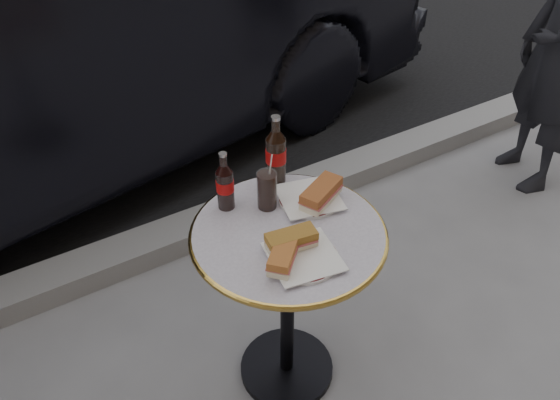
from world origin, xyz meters
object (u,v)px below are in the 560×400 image
plate_left (304,258)px  plate_right (309,199)px  cola_bottle_right (276,150)px  cola_bottle_left (225,181)px  cola_glass (267,190)px  bistro_table (287,308)px  parked_car (26,34)px

plate_left → plate_right: size_ratio=1.01×
cola_bottle_right → plate_right: bearing=-76.7°
cola_bottle_left → cola_glass: bearing=-31.0°
bistro_table → parked_car: (-0.38, 1.95, 0.42)m
bistro_table → parked_car: bearing=100.9°
parked_car → cola_glass: bearing=-179.3°
plate_right → parked_car: size_ratio=0.04×
plate_left → cola_bottle_left: size_ratio=0.99×
plate_right → bistro_table: bearing=-146.3°
cola_bottle_left → cola_glass: size_ratio=1.56×
bistro_table → cola_glass: (0.00, 0.14, 0.43)m
cola_glass → cola_bottle_right: bearing=47.5°
plate_left → cola_glass: bearing=82.5°
cola_bottle_left → parked_car: parked_car is taller
bistro_table → plate_right: size_ratio=3.56×
cola_bottle_left → plate_left: bearing=-76.9°
plate_left → cola_glass: size_ratio=1.55×
cola_bottle_right → parked_car: size_ratio=0.05×
plate_right → plate_left: bearing=-127.1°
bistro_table → cola_bottle_right: size_ratio=2.87×
cola_glass → parked_car: 1.85m
plate_right → parked_car: 1.93m
plate_left → plate_right: (0.17, 0.23, -0.00)m
cola_bottle_left → cola_bottle_right: size_ratio=0.82×
plate_left → cola_bottle_left: (-0.08, 0.34, 0.10)m
plate_left → cola_bottle_right: size_ratio=0.81×
bistro_table → plate_right: (0.14, 0.09, 0.37)m
cola_glass → parked_car: (-0.38, 1.81, -0.01)m
bistro_table → parked_car: parked_car is taller
plate_left → parked_car: parked_car is taller
parked_car → plate_left: bearing=178.3°
cola_bottle_right → cola_glass: bearing=-132.5°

